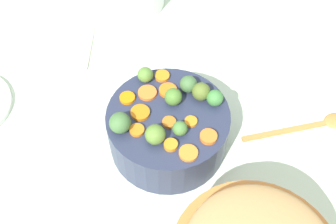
{
  "coord_description": "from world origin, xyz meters",
  "views": [
    {
      "loc": [
        0.48,
        0.13,
        0.8
      ],
      "look_at": [
        0.02,
        -0.03,
        0.14
      ],
      "focal_mm": 43.69,
      "sensor_mm": 36.0,
      "label": 1
    }
  ],
  "objects": [
    {
      "name": "wooden_spoon",
      "position": [
        -0.14,
        0.28,
        0.03
      ],
      "size": [
        0.16,
        0.23,
        0.01
      ],
      "color": "#B68241",
      "rests_on": "tabletop"
    },
    {
      "name": "brussels_sprout_4",
      "position": [
        0.08,
        -0.11,
        0.15
      ],
      "size": [
        0.04,
        0.04,
        0.04
      ],
      "primitive_type": "sphere",
      "color": "#46703D",
      "rests_on": "serving_bowl_carrots"
    },
    {
      "name": "brussels_sprout_1",
      "position": [
        -0.02,
        -0.03,
        0.14
      ],
      "size": [
        0.04,
        0.04,
        0.04
      ],
      "primitive_type": "sphere",
      "color": "#4D7E31",
      "rests_on": "serving_bowl_carrots"
    },
    {
      "name": "carrot_slice_3",
      "position": [
        0.01,
        -0.12,
        0.13
      ],
      "size": [
        0.04,
        0.04,
        0.01
      ],
      "primitive_type": "cylinder",
      "rotation": [
        0.0,
        0.0,
        2.02
      ],
      "color": "orange",
      "rests_on": "serving_bowl_carrots"
    },
    {
      "name": "brussels_sprout_5",
      "position": [
        -0.06,
        -0.11,
        0.14
      ],
      "size": [
        0.03,
        0.03,
        0.03
      ],
      "primitive_type": "sphere",
      "color": "#598537",
      "rests_on": "serving_bowl_carrots"
    },
    {
      "name": "brussels_sprout_7",
      "position": [
        0.05,
        0.01,
        0.14
      ],
      "size": [
        0.03,
        0.03,
        0.03
      ],
      "primitive_type": "sphere",
      "color": "#4C7C3B",
      "rests_on": "serving_bowl_carrots"
    },
    {
      "name": "carrot_slice_4",
      "position": [
        0.08,
        0.0,
        0.13
      ],
      "size": [
        0.04,
        0.04,
        0.01
      ],
      "primitive_type": "cylinder",
      "rotation": [
        0.0,
        0.0,
        2.14
      ],
      "color": "orange",
      "rests_on": "serving_bowl_carrots"
    },
    {
      "name": "carrot_slice_6",
      "position": [
        0.04,
        0.06,
        0.13
      ],
      "size": [
        0.05,
        0.05,
        0.01
      ],
      "primitive_type": "cylinder",
      "rotation": [
        0.0,
        0.0,
        2.72
      ],
      "color": "orange",
      "rests_on": "serving_bowl_carrots"
    },
    {
      "name": "brussels_sprout_0",
      "position": [
        -0.06,
        -0.01,
        0.14
      ],
      "size": [
        0.04,
        0.04,
        0.04
      ],
      "primitive_type": "sphere",
      "color": "#456D3E",
      "rests_on": "serving_bowl_carrots"
    },
    {
      "name": "carrot_slice_10",
      "position": [
        -0.08,
        -0.08,
        0.13
      ],
      "size": [
        0.04,
        0.04,
        0.01
      ],
      "primitive_type": "cylinder",
      "rotation": [
        0.0,
        0.0,
        1.43
      ],
      "color": "orange",
      "rests_on": "serving_bowl_carrots"
    },
    {
      "name": "brussels_sprout_3",
      "position": [
        -0.05,
        0.02,
        0.14
      ],
      "size": [
        0.04,
        0.04,
        0.04
      ],
      "primitive_type": "sphere",
      "color": "#5A6E2B",
      "rests_on": "serving_bowl_carrots"
    },
    {
      "name": "serving_bowl_carrots",
      "position": [
        0.02,
        -0.03,
        0.07
      ],
      "size": [
        0.26,
        0.26,
        0.11
      ],
      "primitive_type": "cylinder",
      "color": "#2B324D",
      "rests_on": "tabletop"
    },
    {
      "name": "carrot_slice_0",
      "position": [
        -0.04,
        -0.05,
        0.13
      ],
      "size": [
        0.05,
        0.05,
        0.01
      ],
      "primitive_type": "cylinder",
      "rotation": [
        0.0,
        0.0,
        1.11
      ],
      "color": "orange",
      "rests_on": "serving_bowl_carrots"
    },
    {
      "name": "carrot_slice_9",
      "position": [
        -0.02,
        -0.09,
        0.13
      ],
      "size": [
        0.05,
        0.05,
        0.01
      ],
      "primitive_type": "cylinder",
      "rotation": [
        0.0,
        0.0,
        3.3
      ],
      "color": "orange",
      "rests_on": "serving_bowl_carrots"
    },
    {
      "name": "carrot_slice_1",
      "position": [
        0.02,
        0.02,
        0.13
      ],
      "size": [
        0.03,
        0.03,
        0.01
      ],
      "primitive_type": "cylinder",
      "rotation": [
        0.0,
        0.0,
        5.93
      ],
      "color": "orange",
      "rests_on": "serving_bowl_carrots"
    },
    {
      "name": "carrot_slice_2",
      "position": [
        0.07,
        -0.08,
        0.13
      ],
      "size": [
        0.04,
        0.04,
        0.01
      ],
      "primitive_type": "cylinder",
      "rotation": [
        0.0,
        0.0,
        0.78
      ],
      "color": "orange",
      "rests_on": "serving_bowl_carrots"
    },
    {
      "name": "brussels_sprout_2",
      "position": [
        0.08,
        -0.03,
        0.15
      ],
      "size": [
        0.04,
        0.04,
        0.04
      ],
      "primitive_type": "sphere",
      "color": "olive",
      "rests_on": "serving_bowl_carrots"
    },
    {
      "name": "carrot_slice_5",
      "position": [
        0.03,
        -0.08,
        0.13
      ],
      "size": [
        0.04,
        0.04,
        0.01
      ],
      "primitive_type": "cylinder",
      "rotation": [
        0.0,
        0.0,
        4.84
      ],
      "color": "orange",
      "rests_on": "serving_bowl_carrots"
    },
    {
      "name": "brussels_sprout_6",
      "position": [
        -0.05,
        0.05,
        0.14
      ],
      "size": [
        0.03,
        0.03,
        0.03
      ],
      "primitive_type": "sphere",
      "color": "#428440",
      "rests_on": "serving_bowl_carrots"
    },
    {
      "name": "dish_towel",
      "position": [
        -0.17,
        -0.4,
        0.02
      ],
      "size": [
        0.2,
        0.2,
        0.01
      ],
      "primitive_type": "cube",
      "rotation": [
        0.0,
        0.0,
        0.32
      ],
      "color": "#EEE5CB",
      "rests_on": "tabletop"
    },
    {
      "name": "carrot_slice_7",
      "position": [
        0.03,
        -0.02,
        0.13
      ],
      "size": [
        0.03,
        0.03,
        0.01
      ],
      "primitive_type": "cylinder",
      "rotation": [
        0.0,
        0.0,
        1.28
      ],
      "color": "orange",
      "rests_on": "serving_bowl_carrots"
    },
    {
      "name": "tabletop",
      "position": [
        0.0,
        0.0,
        0.01
      ],
      "size": [
        2.4,
        2.4,
        0.02
      ],
      "primitive_type": "cube",
      "color": "silver",
      "rests_on": "ground"
    },
    {
      "name": "carrot_slice_8",
      "position": [
        0.09,
        0.04,
        0.13
      ],
      "size": [
        0.05,
        0.05,
        0.01
      ],
      "primitive_type": "cylinder",
      "rotation": [
        0.0,
        0.0,
        5.73
      ],
      "color": "orange",
      "rests_on": "serving_bowl_carrots"
    }
  ]
}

